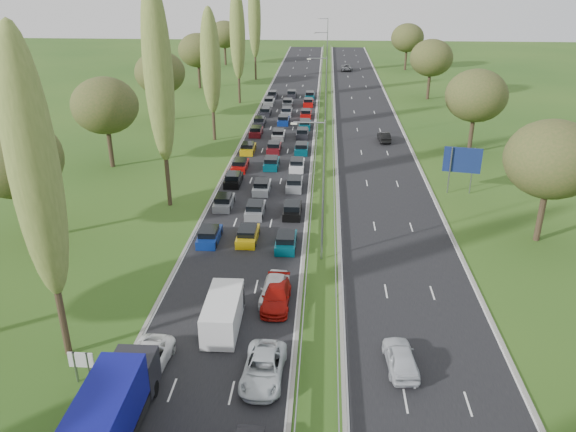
# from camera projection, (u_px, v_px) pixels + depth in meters

# --- Properties ---
(ground) EXTENTS (260.00, 260.00, 0.00)m
(ground) POSITION_uv_depth(u_px,v_px,m) (325.00, 140.00, 81.62)
(ground) COLOR #254B17
(ground) RESTS_ON ground
(near_carriageway) EXTENTS (10.50, 215.00, 0.04)m
(near_carriageway) POSITION_uv_depth(u_px,v_px,m) (280.00, 134.00, 84.32)
(near_carriageway) COLOR black
(near_carriageway) RESTS_ON ground
(far_carriageway) EXTENTS (10.50, 215.00, 0.04)m
(far_carriageway) POSITION_uv_depth(u_px,v_px,m) (370.00, 136.00, 83.49)
(far_carriageway) COLOR black
(far_carriageway) RESTS_ON ground
(central_reservation) EXTENTS (2.36, 215.00, 0.32)m
(central_reservation) POSITION_uv_depth(u_px,v_px,m) (325.00, 132.00, 83.69)
(central_reservation) COLOR gray
(central_reservation) RESTS_ON ground
(lamp_columns) EXTENTS (0.18, 140.18, 12.00)m
(lamp_columns) POSITION_uv_depth(u_px,v_px,m) (326.00, 102.00, 77.39)
(lamp_columns) COLOR gray
(lamp_columns) RESTS_ON ground
(poplar_row) EXTENTS (2.80, 127.80, 22.44)m
(poplar_row) POSITION_uv_depth(u_px,v_px,m) (192.00, 64.00, 66.84)
(poplar_row) COLOR #2D2116
(poplar_row) RESTS_ON ground
(woodland_left) EXTENTS (8.00, 166.00, 11.10)m
(woodland_left) POSITION_uv_depth(u_px,v_px,m) (94.00, 112.00, 64.30)
(woodland_left) COLOR #2D2116
(woodland_left) RESTS_ON ground
(woodland_right) EXTENTS (8.00, 153.00, 11.10)m
(woodland_right) POSITION_uv_depth(u_px,v_px,m) (493.00, 110.00, 65.15)
(woodland_right) COLOR #2D2116
(woodland_right) RESTS_ON ground
(traffic_queue_fill) EXTENTS (9.11, 69.06, 0.80)m
(traffic_queue_fill) POSITION_uv_depth(u_px,v_px,m) (277.00, 141.00, 79.39)
(traffic_queue_fill) COLOR navy
(traffic_queue_fill) RESTS_ON ground
(near_car_2) EXTENTS (2.66, 5.23, 1.42)m
(near_car_2) POSITION_uv_depth(u_px,v_px,m) (146.00, 361.00, 34.05)
(near_car_2) COLOR white
(near_car_2) RESTS_ON near_carriageway
(near_car_7) EXTENTS (2.39, 5.29, 1.50)m
(near_car_7) POSITION_uv_depth(u_px,v_px,m) (222.00, 317.00, 38.39)
(near_car_7) COLOR #053F4B
(near_car_7) RESTS_ON near_carriageway
(near_car_10) EXTENTS (2.58, 5.30, 1.45)m
(near_car_10) POSITION_uv_depth(u_px,v_px,m) (263.00, 368.00, 33.42)
(near_car_10) COLOR silver
(near_car_10) RESTS_ON near_carriageway
(near_car_11) EXTENTS (2.05, 4.96, 1.44)m
(near_car_11) POSITION_uv_depth(u_px,v_px,m) (276.00, 296.00, 40.89)
(near_car_11) COLOR #9D0F09
(near_car_11) RESTS_ON near_carriageway
(near_car_12) EXTENTS (2.20, 4.78, 1.59)m
(near_car_12) POSITION_uv_depth(u_px,v_px,m) (274.00, 288.00, 41.74)
(near_car_12) COLOR white
(near_car_12) RESTS_ON near_carriageway
(far_car_0) EXTENTS (2.08, 4.51, 1.50)m
(far_car_0) POSITION_uv_depth(u_px,v_px,m) (401.00, 358.00, 34.32)
(far_car_0) COLOR silver
(far_car_0) RESTS_ON far_carriageway
(far_car_1) EXTENTS (1.71, 4.26, 1.38)m
(far_car_1) POSITION_uv_depth(u_px,v_px,m) (384.00, 137.00, 80.45)
(far_car_1) COLOR black
(far_car_1) RESTS_ON far_carriageway
(far_car_2) EXTENTS (2.65, 5.58, 1.54)m
(far_car_2) POSITION_uv_depth(u_px,v_px,m) (347.00, 67.00, 138.69)
(far_car_2) COLOR slate
(far_car_2) RESTS_ON far_carriageway
(blue_lorry) EXTENTS (2.43, 8.75, 3.69)m
(blue_lorry) POSITION_uv_depth(u_px,v_px,m) (113.00, 410.00, 28.60)
(blue_lorry) COLOR black
(blue_lorry) RESTS_ON near_carriageway
(white_van_rear) EXTENTS (2.23, 5.67, 2.28)m
(white_van_rear) POSITION_uv_depth(u_px,v_px,m) (224.00, 311.00, 38.30)
(white_van_rear) COLOR silver
(white_van_rear) RESTS_ON near_carriageway
(info_sign) EXTENTS (1.50, 0.16, 2.10)m
(info_sign) POSITION_uv_depth(u_px,v_px,m) (81.00, 363.00, 32.90)
(info_sign) COLOR gray
(info_sign) RESTS_ON ground
(direction_sign) EXTENTS (3.95, 0.84, 5.20)m
(direction_sign) POSITION_uv_depth(u_px,v_px,m) (462.00, 162.00, 60.58)
(direction_sign) COLOR gray
(direction_sign) RESTS_ON ground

